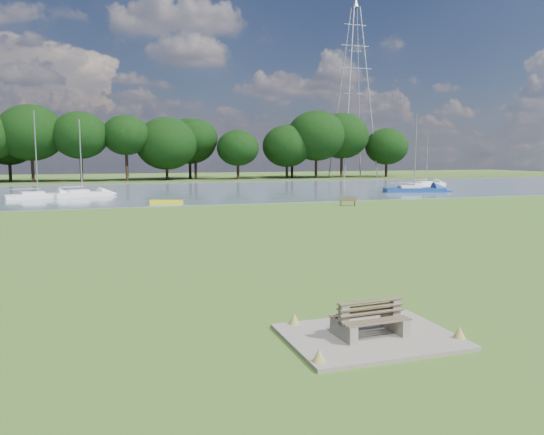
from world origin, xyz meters
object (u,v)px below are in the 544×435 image
object	(u,v)px
sailboat_3	(37,194)
pylon	(355,67)
riverbank_bench	(348,201)
sailboat_4	(426,183)
kayak	(166,202)
sailboat_1	(82,192)
bench_pair	(370,320)
sailboat_0	(414,188)

from	to	relation	value
sailboat_3	pylon	bearing A→B (deg)	18.49
riverbank_bench	sailboat_3	size ratio (longest dim) A/B	0.17
riverbank_bench	sailboat_4	bearing A→B (deg)	62.22
kayak	pylon	bearing A→B (deg)	67.61
kayak	sailboat_1	size ratio (longest dim) A/B	0.37
bench_pair	sailboat_3	size ratio (longest dim) A/B	0.20
bench_pair	sailboat_4	distance (m)	67.29
bench_pair	sailboat_4	bearing A→B (deg)	51.58
kayak	sailboat_1	xyz separation A→B (m)	(-7.77, 10.91, 0.32)
sailboat_3	riverbank_bench	bearing A→B (deg)	-46.35
pylon	sailboat_1	size ratio (longest dim) A/B	4.18
bench_pair	pylon	bearing A→B (deg)	60.48
bench_pair	sailboat_3	xyz separation A→B (m)	(-12.36, 48.80, 0.00)
riverbank_bench	kayak	world-z (taller)	riverbank_bench
sailboat_0	sailboat_4	distance (m)	13.35
kayak	sailboat_0	size ratio (longest dim) A/B	0.32
sailboat_1	sailboat_3	xyz separation A→B (m)	(-4.35, -0.84, -0.03)
sailboat_0	riverbank_bench	bearing A→B (deg)	-125.68
sailboat_4	riverbank_bench	bearing A→B (deg)	-148.29
sailboat_0	kayak	bearing A→B (deg)	-155.10
riverbank_bench	pylon	size ratio (longest dim) A/B	0.04
pylon	sailboat_4	world-z (taller)	pylon
pylon	sailboat_4	size ratio (longest dim) A/B	4.75
sailboat_0	sailboat_3	distance (m)	43.01
bench_pair	pylon	distance (m)	96.31
bench_pair	sailboat_0	xyz separation A→B (m)	(30.45, 44.60, 0.04)
bench_pair	kayak	xyz separation A→B (m)	(-0.24, 38.74, -0.29)
pylon	sailboat_0	bearing A→B (deg)	-106.57
kayak	pylon	xyz separation A→B (m)	(42.40, 45.26, 21.32)
pylon	sailboat_0	world-z (taller)	pylon
sailboat_4	pylon	bearing A→B (deg)	71.85
kayak	sailboat_4	xyz separation A→B (m)	(39.36, 16.01, 0.27)
sailboat_3	sailboat_0	bearing A→B (deg)	-19.96
bench_pair	kayak	bearing A→B (deg)	87.49
bench_pair	riverbank_bench	bearing A→B (deg)	61.58
riverbank_bench	sailboat_0	bearing A→B (deg)	58.54
bench_pair	sailboat_3	world-z (taller)	sailboat_3
sailboat_3	kayak	bearing A→B (deg)	-54.06
kayak	sailboat_4	world-z (taller)	sailboat_4
kayak	sailboat_0	distance (m)	31.24
pylon	sailboat_0	distance (m)	46.16
sailboat_3	sailboat_4	bearing A→B (deg)	-7.77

